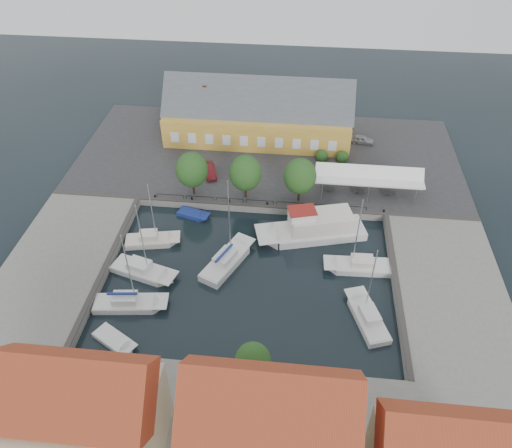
{
  "coord_description": "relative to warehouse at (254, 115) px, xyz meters",
  "views": [
    {
      "loc": [
        4.93,
        -40.7,
        41.11
      ],
      "look_at": [
        0.0,
        6.0,
        1.5
      ],
      "focal_mm": 35.0,
      "sensor_mm": 36.0,
      "label": 1
    }
  ],
  "objects": [
    {
      "name": "townhouses",
      "position": [
        4.52,
        -51.6,
        1.4
      ],
      "size": [
        36.3,
        8.5,
        12.0
      ],
      "color": "#BDAE91",
      "rests_on": "south_bank"
    },
    {
      "name": "south_bank",
      "position": [
        2.6,
        -49.36,
        -3.93
      ],
      "size": [
        56.0,
        14.0,
        1.0
      ],
      "primitive_type": "cube",
      "color": "slate",
      "rests_on": "ground"
    },
    {
      "name": "center_sailboat",
      "position": [
        -0.2,
        -28.13,
        -4.06
      ],
      "size": [
        5.88,
        8.79,
        11.92
      ],
      "color": "silver",
      "rests_on": "ground"
    },
    {
      "name": "quay_trees",
      "position": [
        0.6,
        -16.36,
        0.45
      ],
      "size": [
        18.2,
        4.2,
        6.3
      ],
      "color": "black",
      "rests_on": "north_quay"
    },
    {
      "name": "trawler",
      "position": [
        9.87,
        -21.93,
        -3.41
      ],
      "size": [
        14.04,
        7.37,
        5.0
      ],
      "color": "silver",
      "rests_on": "ground"
    },
    {
      "name": "launch_nw",
      "position": [
        -5.95,
        -19.75,
        -4.34
      ],
      "size": [
        4.52,
        2.8,
        0.88
      ],
      "color": "navy",
      "rests_on": "ground"
    },
    {
      "name": "north_quay",
      "position": [
        2.6,
        -5.36,
        -3.93
      ],
      "size": [
        56.0,
        26.0,
        1.0
      ],
      "primitive_type": "cube",
      "color": "#2D2D30",
      "rests_on": "ground"
    },
    {
      "name": "quay_edge_fittings",
      "position": [
        2.62,
        -23.61,
        -3.37
      ],
      "size": [
        56.0,
        24.72,
        0.4
      ],
      "color": "#383533",
      "rests_on": "north_quay"
    },
    {
      "name": "car_silver",
      "position": [
        16.73,
        -0.73,
        -2.8
      ],
      "size": [
        3.93,
        2.15,
        1.27
      ],
      "primitive_type": "imported",
      "rotation": [
        0.0,
        0.0,
        1.39
      ],
      "color": "#97999E",
      "rests_on": "north_quay"
    },
    {
      "name": "west_boat_c",
      "position": [
        -9.55,
        -30.65,
        -4.17
      ],
      "size": [
        8.17,
        4.62,
        10.72
      ],
      "color": "silver",
      "rests_on": "ground"
    },
    {
      "name": "west_quay",
      "position": [
        -19.4,
        -30.36,
        -3.93
      ],
      "size": [
        12.0,
        24.0,
        1.0
      ],
      "primitive_type": "cube",
      "color": "slate",
      "rests_on": "ground"
    },
    {
      "name": "tent_canopy",
      "position": [
        16.6,
        -13.86,
        -0.74
      ],
      "size": [
        14.0,
        4.0,
        2.83
      ],
      "color": "white",
      "rests_on": "north_quay"
    },
    {
      "name": "east_quay",
      "position": [
        24.6,
        -30.36,
        -3.93
      ],
      "size": [
        12.0,
        24.0,
        1.0
      ],
      "primitive_type": "cube",
      "color": "slate",
      "rests_on": "ground"
    },
    {
      "name": "ground",
      "position": [
        2.6,
        -28.36,
        -4.43
      ],
      "size": [
        140.0,
        140.0,
        0.0
      ],
      "primitive_type": "plane",
      "color": "black",
      "rests_on": "ground"
    },
    {
      "name": "launch_sw",
      "position": [
        -9.73,
        -40.22,
        -4.34
      ],
      "size": [
        5.1,
        4.02,
        0.98
      ],
      "color": "silver",
      "rests_on": "ground"
    },
    {
      "name": "car_red",
      "position": [
        -5.07,
        -11.63,
        -2.75
      ],
      "size": [
        2.7,
        4.37,
        1.36
      ],
      "primitive_type": "imported",
      "rotation": [
        0.0,
        0.0,
        0.33
      ],
      "color": "#561318",
      "rests_on": "north_quay"
    },
    {
      "name": "west_boat_d",
      "position": [
        -9.63,
        -35.55,
        -4.16
      ],
      "size": [
        8.14,
        3.25,
        10.69
      ],
      "color": "silver",
      "rests_on": "ground"
    },
    {
      "name": "warehouse",
      "position": [
        0.0,
        0.0,
        0.0
      ],
      "size": [
        28.56,
        14.0,
        9.55
      ],
      "color": "gold",
      "rests_on": "north_quay"
    },
    {
      "name": "east_boat_b",
      "position": [
        15.0,
        -27.31,
        -4.17
      ],
      "size": [
        7.79,
        2.8,
        10.57
      ],
      "color": "silver",
      "rests_on": "ground"
    },
    {
      "name": "east_boat_c",
      "position": [
        15.53,
        -34.78,
        -4.17
      ],
      "size": [
        4.64,
        7.79,
        9.77
      ],
      "color": "silver",
      "rests_on": "ground"
    },
    {
      "name": "west_boat_b",
      "position": [
        -9.91,
        -25.47,
        -4.17
      ],
      "size": [
        6.92,
        3.51,
        9.35
      ],
      "color": "silver",
      "rests_on": "ground"
    }
  ]
}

